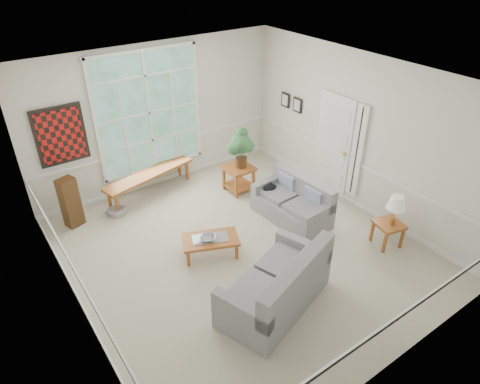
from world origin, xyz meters
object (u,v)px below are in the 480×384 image
coffee_table (211,247)px  side_table (387,234)px  end_table (239,179)px  loveseat_front (275,279)px  loveseat_right (292,201)px

coffee_table → side_table: (2.70, -1.54, 0.05)m
end_table → loveseat_front: bearing=-115.9°
coffee_table → side_table: size_ratio=2.06×
loveseat_right → loveseat_front: loveseat_front is taller
coffee_table → end_table: bearing=65.3°
end_table → loveseat_right: bearing=-81.4°
loveseat_right → end_table: (-0.22, 1.45, -0.13)m
loveseat_right → coffee_table: 1.86m
loveseat_front → end_table: loveseat_front is taller
loveseat_right → loveseat_front: size_ratio=0.85×
loveseat_front → end_table: 3.33m
loveseat_front → side_table: size_ratio=3.91×
coffee_table → side_table: 3.11m
end_table → side_table: (1.08, -3.02, -0.05)m
loveseat_right → coffee_table: size_ratio=1.60×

